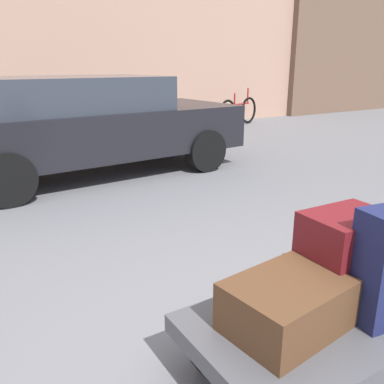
{
  "coord_description": "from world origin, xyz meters",
  "views": [
    {
      "loc": [
        -1.48,
        -1.2,
        1.58
      ],
      "look_at": [
        0.0,
        1.2,
        0.69
      ],
      "focal_mm": 37.92,
      "sensor_mm": 36.0,
      "label": 1
    }
  ],
  "objects_px": {
    "bicycle_leaning": "(238,111)",
    "suitcase_brown_rear_right": "(287,305)",
    "bollard_kerb_near": "(163,129)",
    "luggage_cart": "(312,328)",
    "parked_car": "(90,123)",
    "suitcase_black_stacked_top": "(342,275)",
    "duffel_bag_maroon_topmost_pile": "(347,236)",
    "bollard_kerb_mid": "(218,124)"
  },
  "relations": [
    {
      "from": "duffel_bag_maroon_topmost_pile",
      "to": "bicycle_leaning",
      "type": "distance_m",
      "value": 8.99
    },
    {
      "from": "bicycle_leaning",
      "to": "bollard_kerb_near",
      "type": "distance_m",
      "value": 3.07
    },
    {
      "from": "suitcase_brown_rear_right",
      "to": "bollard_kerb_mid",
      "type": "bearing_deg",
      "value": 51.16
    },
    {
      "from": "suitcase_black_stacked_top",
      "to": "bollard_kerb_mid",
      "type": "xyz_separation_m",
      "value": [
        3.58,
        6.32,
        -0.17
      ]
    },
    {
      "from": "suitcase_brown_rear_right",
      "to": "parked_car",
      "type": "bearing_deg",
      "value": 76.87
    },
    {
      "from": "parked_car",
      "to": "bicycle_leaning",
      "type": "bearing_deg",
      "value": 29.98
    },
    {
      "from": "duffel_bag_maroon_topmost_pile",
      "to": "bollard_kerb_mid",
      "type": "bearing_deg",
      "value": 62.82
    },
    {
      "from": "bollard_kerb_near",
      "to": "suitcase_brown_rear_right",
      "type": "bearing_deg",
      "value": -112.71
    },
    {
      "from": "luggage_cart",
      "to": "bicycle_leaning",
      "type": "bearing_deg",
      "value": 54.61
    },
    {
      "from": "bicycle_leaning",
      "to": "bollard_kerb_near",
      "type": "bearing_deg",
      "value": -158.67
    },
    {
      "from": "parked_car",
      "to": "bollard_kerb_near",
      "type": "bearing_deg",
      "value": 39.61
    },
    {
      "from": "duffel_bag_maroon_topmost_pile",
      "to": "bollard_kerb_near",
      "type": "height_order",
      "value": "duffel_bag_maroon_topmost_pile"
    },
    {
      "from": "luggage_cart",
      "to": "parked_car",
      "type": "height_order",
      "value": "parked_car"
    },
    {
      "from": "duffel_bag_maroon_topmost_pile",
      "to": "bicycle_leaning",
      "type": "bearing_deg",
      "value": 58.22
    },
    {
      "from": "bollard_kerb_near",
      "to": "bollard_kerb_mid",
      "type": "relative_size",
      "value": 1.0
    },
    {
      "from": "suitcase_brown_rear_right",
      "to": "bollard_kerb_near",
      "type": "distance_m",
      "value": 6.93
    },
    {
      "from": "duffel_bag_maroon_topmost_pile",
      "to": "suitcase_brown_rear_right",
      "type": "bearing_deg",
      "value": -169.45
    },
    {
      "from": "suitcase_brown_rear_right",
      "to": "bicycle_leaning",
      "type": "bearing_deg",
      "value": 47.28
    },
    {
      "from": "bollard_kerb_near",
      "to": "bicycle_leaning",
      "type": "bearing_deg",
      "value": 21.33
    },
    {
      "from": "luggage_cart",
      "to": "bollard_kerb_near",
      "type": "distance_m",
      "value": 6.87
    },
    {
      "from": "suitcase_brown_rear_right",
      "to": "bicycle_leaning",
      "type": "xyz_separation_m",
      "value": [
        5.53,
        7.51,
        -0.09
      ]
    },
    {
      "from": "parked_car",
      "to": "suitcase_black_stacked_top",
      "type": "bearing_deg",
      "value": -90.76
    },
    {
      "from": "luggage_cart",
      "to": "bicycle_leaning",
      "type": "relative_size",
      "value": 0.77
    },
    {
      "from": "suitcase_brown_rear_right",
      "to": "parked_car",
      "type": "distance_m",
      "value": 4.68
    },
    {
      "from": "bicycle_leaning",
      "to": "suitcase_brown_rear_right",
      "type": "bearing_deg",
      "value": -126.38
    },
    {
      "from": "parked_car",
      "to": "suitcase_brown_rear_right",
      "type": "bearing_deg",
      "value": -96.78
    },
    {
      "from": "suitcase_brown_rear_right",
      "to": "bollard_kerb_mid",
      "type": "height_order",
      "value": "suitcase_brown_rear_right"
    },
    {
      "from": "parked_car",
      "to": "bicycle_leaning",
      "type": "relative_size",
      "value": 2.62
    },
    {
      "from": "duffel_bag_maroon_topmost_pile",
      "to": "parked_car",
      "type": "xyz_separation_m",
      "value": [
        0.06,
        4.57,
        0.07
      ]
    },
    {
      "from": "luggage_cart",
      "to": "bicycle_leaning",
      "type": "xyz_separation_m",
      "value": [
        5.34,
        7.52,
        0.1
      ]
    },
    {
      "from": "suitcase_black_stacked_top",
      "to": "parked_car",
      "type": "relative_size",
      "value": 0.12
    },
    {
      "from": "luggage_cart",
      "to": "parked_car",
      "type": "distance_m",
      "value": 4.69
    },
    {
      "from": "duffel_bag_maroon_topmost_pile",
      "to": "parked_car",
      "type": "distance_m",
      "value": 4.57
    },
    {
      "from": "suitcase_black_stacked_top",
      "to": "bollard_kerb_mid",
      "type": "distance_m",
      "value": 7.27
    },
    {
      "from": "suitcase_black_stacked_top",
      "to": "bollard_kerb_near",
      "type": "relative_size",
      "value": 0.95
    },
    {
      "from": "suitcase_black_stacked_top",
      "to": "bollard_kerb_mid",
      "type": "relative_size",
      "value": 0.95
    },
    {
      "from": "bicycle_leaning",
      "to": "bollard_kerb_near",
      "type": "xyz_separation_m",
      "value": [
        -2.86,
        -1.11,
        -0.09
      ]
    },
    {
      "from": "luggage_cart",
      "to": "parked_car",
      "type": "xyz_separation_m",
      "value": [
        0.36,
        4.65,
        0.49
      ]
    },
    {
      "from": "luggage_cart",
      "to": "bollard_kerb_near",
      "type": "height_order",
      "value": "bollard_kerb_near"
    },
    {
      "from": "suitcase_black_stacked_top",
      "to": "bollard_kerb_near",
      "type": "height_order",
      "value": "bollard_kerb_near"
    },
    {
      "from": "luggage_cart",
      "to": "suitcase_brown_rear_right",
      "type": "xyz_separation_m",
      "value": [
        -0.19,
        0.01,
        0.2
      ]
    },
    {
      "from": "parked_car",
      "to": "bollard_kerb_mid",
      "type": "distance_m",
      "value": 3.96
    }
  ]
}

